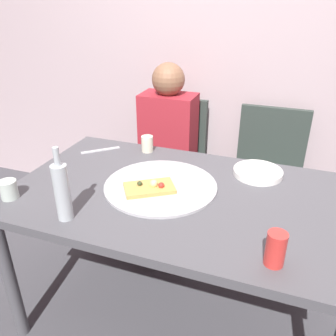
{
  "coord_description": "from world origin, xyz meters",
  "views": [
    {
      "loc": [
        0.42,
        -1.27,
        1.54
      ],
      "look_at": [
        -0.09,
        0.12,
        0.8
      ],
      "focal_mm": 37.01,
      "sensor_mm": 36.0,
      "label": 1
    }
  ],
  "objects_px": {
    "soda_can": "(276,249)",
    "table_knife": "(101,150)",
    "pizza_slice_last": "(150,187)",
    "chair_left": "(171,155)",
    "plate_stack": "(258,172)",
    "pizza_tray": "(161,186)",
    "tumbler_near": "(147,144)",
    "guest_in_sweater": "(164,147)",
    "dining_table": "(178,207)",
    "tumbler_far": "(9,190)",
    "wine_bottle": "(62,191)",
    "chair_right": "(267,170)"
  },
  "relations": [
    {
      "from": "pizza_slice_last",
      "to": "plate_stack",
      "type": "distance_m",
      "value": 0.55
    },
    {
      "from": "dining_table",
      "to": "chair_left",
      "type": "bearing_deg",
      "value": 111.3
    },
    {
      "from": "wine_bottle",
      "to": "tumbler_far",
      "type": "bearing_deg",
      "value": 171.69
    },
    {
      "from": "pizza_slice_last",
      "to": "guest_in_sweater",
      "type": "bearing_deg",
      "value": 106.13
    },
    {
      "from": "dining_table",
      "to": "wine_bottle",
      "type": "xyz_separation_m",
      "value": [
        -0.35,
        -0.34,
        0.2
      ]
    },
    {
      "from": "chair_left",
      "to": "chair_right",
      "type": "relative_size",
      "value": 1.0
    },
    {
      "from": "pizza_tray",
      "to": "tumbler_near",
      "type": "bearing_deg",
      "value": 121.39
    },
    {
      "from": "wine_bottle",
      "to": "chair_right",
      "type": "distance_m",
      "value": 1.42
    },
    {
      "from": "table_knife",
      "to": "chair_right",
      "type": "bearing_deg",
      "value": 170.0
    },
    {
      "from": "tumbler_far",
      "to": "table_knife",
      "type": "bearing_deg",
      "value": 79.05
    },
    {
      "from": "pizza_tray",
      "to": "chair_left",
      "type": "distance_m",
      "value": 0.9
    },
    {
      "from": "table_knife",
      "to": "chair_right",
      "type": "height_order",
      "value": "chair_right"
    },
    {
      "from": "pizza_slice_last",
      "to": "soda_can",
      "type": "height_order",
      "value": "soda_can"
    },
    {
      "from": "pizza_tray",
      "to": "tumbler_near",
      "type": "xyz_separation_m",
      "value": [
        -0.22,
        0.35,
        0.04
      ]
    },
    {
      "from": "pizza_slice_last",
      "to": "tumbler_far",
      "type": "xyz_separation_m",
      "value": [
        -0.55,
        -0.25,
        0.02
      ]
    },
    {
      "from": "tumbler_near",
      "to": "chair_right",
      "type": "relative_size",
      "value": 0.1
    },
    {
      "from": "pizza_slice_last",
      "to": "soda_can",
      "type": "xyz_separation_m",
      "value": [
        0.56,
        -0.29,
        0.04
      ]
    },
    {
      "from": "pizza_slice_last",
      "to": "wine_bottle",
      "type": "distance_m",
      "value": 0.39
    },
    {
      "from": "tumbler_far",
      "to": "chair_right",
      "type": "relative_size",
      "value": 0.09
    },
    {
      "from": "guest_in_sweater",
      "to": "chair_left",
      "type": "bearing_deg",
      "value": -90.0
    },
    {
      "from": "table_knife",
      "to": "wine_bottle",
      "type": "bearing_deg",
      "value": 65.97
    },
    {
      "from": "soda_can",
      "to": "guest_in_sweater",
      "type": "height_order",
      "value": "guest_in_sweater"
    },
    {
      "from": "table_knife",
      "to": "chair_left",
      "type": "xyz_separation_m",
      "value": [
        0.23,
        0.56,
        -0.24
      ]
    },
    {
      "from": "pizza_slice_last",
      "to": "soda_can",
      "type": "relative_size",
      "value": 2.09
    },
    {
      "from": "pizza_slice_last",
      "to": "tumbler_near",
      "type": "distance_m",
      "value": 0.45
    },
    {
      "from": "tumbler_near",
      "to": "table_knife",
      "type": "xyz_separation_m",
      "value": [
        -0.25,
        -0.08,
        -0.04
      ]
    },
    {
      "from": "tumbler_near",
      "to": "pizza_slice_last",
      "type": "bearing_deg",
      "value": -65.53
    },
    {
      "from": "chair_right",
      "to": "guest_in_sweater",
      "type": "relative_size",
      "value": 0.77
    },
    {
      "from": "guest_in_sweater",
      "to": "table_knife",
      "type": "bearing_deg",
      "value": 61.19
    },
    {
      "from": "tumbler_near",
      "to": "table_knife",
      "type": "bearing_deg",
      "value": -161.53
    },
    {
      "from": "wine_bottle",
      "to": "tumbler_far",
      "type": "height_order",
      "value": "wine_bottle"
    },
    {
      "from": "wine_bottle",
      "to": "guest_in_sweater",
      "type": "distance_m",
      "value": 1.07
    },
    {
      "from": "wine_bottle",
      "to": "tumbler_near",
      "type": "relative_size",
      "value": 3.4
    },
    {
      "from": "dining_table",
      "to": "tumbler_far",
      "type": "xyz_separation_m",
      "value": [
        -0.67,
        -0.3,
        0.12
      ]
    },
    {
      "from": "table_knife",
      "to": "guest_in_sweater",
      "type": "height_order",
      "value": "guest_in_sweater"
    },
    {
      "from": "chair_left",
      "to": "guest_in_sweater",
      "type": "xyz_separation_m",
      "value": [
        0.0,
        -0.15,
        0.13
      ]
    },
    {
      "from": "pizza_tray",
      "to": "chair_right",
      "type": "bearing_deg",
      "value": 62.86
    },
    {
      "from": "pizza_slice_last",
      "to": "soda_can",
      "type": "distance_m",
      "value": 0.63
    },
    {
      "from": "dining_table",
      "to": "tumbler_far",
      "type": "bearing_deg",
      "value": -156.23
    },
    {
      "from": "dining_table",
      "to": "tumbler_near",
      "type": "bearing_deg",
      "value": 129.43
    },
    {
      "from": "plate_stack",
      "to": "chair_right",
      "type": "height_order",
      "value": "chair_right"
    },
    {
      "from": "dining_table",
      "to": "table_knife",
      "type": "distance_m",
      "value": 0.63
    },
    {
      "from": "soda_can",
      "to": "table_knife",
      "type": "relative_size",
      "value": 0.55
    },
    {
      "from": "soda_can",
      "to": "plate_stack",
      "type": "xyz_separation_m",
      "value": [
        -0.13,
        0.62,
        -0.05
      ]
    },
    {
      "from": "plate_stack",
      "to": "table_knife",
      "type": "height_order",
      "value": "plate_stack"
    },
    {
      "from": "soda_can",
      "to": "dining_table",
      "type": "bearing_deg",
      "value": 143.23
    },
    {
      "from": "pizza_tray",
      "to": "wine_bottle",
      "type": "relative_size",
      "value": 1.7
    },
    {
      "from": "pizza_slice_last",
      "to": "chair_left",
      "type": "bearing_deg",
      "value": 103.51
    },
    {
      "from": "table_knife",
      "to": "guest_in_sweater",
      "type": "bearing_deg",
      "value": -160.98
    },
    {
      "from": "guest_in_sweater",
      "to": "plate_stack",
      "type": "bearing_deg",
      "value": 147.75
    }
  ]
}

